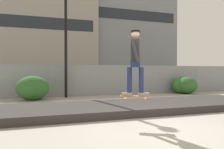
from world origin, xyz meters
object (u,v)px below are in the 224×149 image
(street_lamp, at_px, (66,13))
(shrub_left, at_px, (33,88))
(skateboard, at_px, (135,96))
(shrub_right, at_px, (187,85))
(parked_car_near, at_px, (41,80))
(shrub_center, at_px, (182,85))
(skater, at_px, (135,58))

(street_lamp, distance_m, shrub_left, 4.50)
(skateboard, xyz_separation_m, shrub_right, (6.61, 6.54, -0.26))
(parked_car_near, bearing_deg, skateboard, -76.68)
(shrub_left, bearing_deg, shrub_center, 3.14)
(street_lamp, relative_size, parked_car_near, 1.72)
(skateboard, xyz_separation_m, parked_car_near, (-2.53, 10.68, 0.03))
(shrub_right, bearing_deg, shrub_center, 120.23)
(shrub_left, bearing_deg, street_lamp, 20.67)
(street_lamp, bearing_deg, parked_car_near, 110.33)
(street_lamp, distance_m, shrub_right, 8.82)
(street_lamp, distance_m, parked_car_near, 5.58)
(shrub_left, distance_m, shrub_right, 9.47)
(shrub_left, xyz_separation_m, shrub_right, (9.47, 0.25, -0.07))
(street_lamp, relative_size, shrub_right, 5.47)
(parked_car_near, xyz_separation_m, shrub_left, (-0.32, -4.40, -0.22))
(shrub_center, bearing_deg, parked_car_near, 156.64)
(skateboard, bearing_deg, shrub_left, 114.42)
(skateboard, relative_size, shrub_right, 0.57)
(skateboard, bearing_deg, shrub_right, 44.67)
(parked_car_near, height_order, shrub_right, parked_car_near)
(skateboard, xyz_separation_m, street_lamp, (-1.14, 6.93, 3.93))
(shrub_center, bearing_deg, shrub_left, -176.86)
(parked_car_near, bearing_deg, street_lamp, -69.67)
(shrub_left, bearing_deg, skater, -65.58)
(skater, height_order, parked_car_near, skater)
(skateboard, distance_m, skater, 1.00)
(street_lamp, xyz_separation_m, parked_car_near, (-1.39, 3.75, -3.89))
(shrub_center, xyz_separation_m, shrub_right, (0.15, -0.26, -0.00))
(skateboard, height_order, parked_car_near, parked_car_near)
(street_lamp, relative_size, shrub_center, 5.46)
(parked_car_near, relative_size, shrub_right, 3.19)
(skateboard, relative_size, skater, 0.47)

